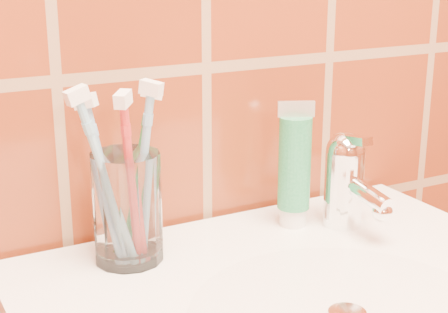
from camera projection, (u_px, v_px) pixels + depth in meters
glass_tumbler at (127, 208)px, 0.74m from camera, size 0.08×0.08×0.12m
toothpaste_tube at (294, 168)px, 0.84m from camera, size 0.04×0.04×0.16m
faucet at (347, 177)px, 0.84m from camera, size 0.05×0.11×0.12m
toothbrush_0 at (137, 172)px, 0.76m from camera, size 0.13×0.11×0.20m
toothbrush_1 at (106, 182)px, 0.73m from camera, size 0.10×0.10×0.20m
toothbrush_2 at (107, 181)px, 0.71m from camera, size 0.10×0.09×0.21m
toothbrush_3 at (131, 181)px, 0.72m from camera, size 0.08×0.08×0.21m
toothbrush_4 at (142, 173)px, 0.74m from camera, size 0.08×0.09×0.21m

